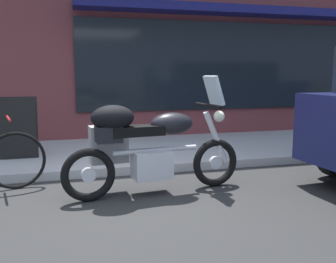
% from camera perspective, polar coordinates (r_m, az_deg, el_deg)
% --- Properties ---
extents(ground_plane, '(80.00, 80.00, 0.00)m').
position_cam_1_polar(ground_plane, '(4.04, -4.90, -11.42)').
color(ground_plane, '#292929').
extents(touring_motorcycle, '(2.17, 0.62, 1.38)m').
position_cam_1_polar(touring_motorcycle, '(4.31, -3.71, -1.94)').
color(touring_motorcycle, black).
rests_on(touring_motorcycle, ground_plane).
extents(sandwich_board_sign, '(0.55, 0.41, 0.92)m').
position_cam_1_polar(sandwich_board_sign, '(6.04, -22.02, 0.49)').
color(sandwich_board_sign, black).
rests_on(sandwich_board_sign, sidewalk_curb).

